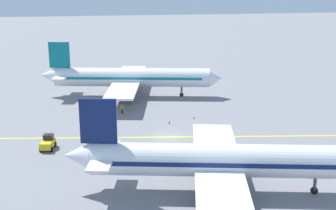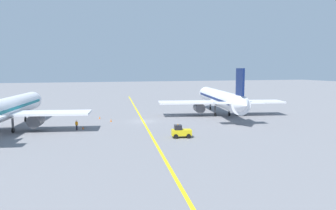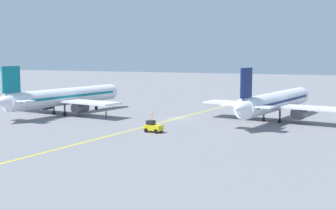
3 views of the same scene
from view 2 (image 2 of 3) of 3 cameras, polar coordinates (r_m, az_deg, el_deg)
ground_plane at (r=66.07m, az=-4.37°, el=-2.83°), size 400.00×400.00×0.00m
apron_yellow_centreline at (r=66.07m, az=-4.37°, el=-2.83°), size 15.77×119.06×0.01m
airplane_at_gate at (r=61.31m, az=-26.46°, el=-0.70°), size 28.48×35.39×10.60m
airplane_adjacent_stand at (r=74.80m, az=9.14°, el=1.05°), size 28.48×35.36×10.60m
baggage_tug_white at (r=50.30m, az=2.26°, el=-4.68°), size 3.22×2.19×2.11m
ground_crew_worker at (r=58.53m, az=-15.63°, el=-3.34°), size 0.44×0.44×1.68m
traffic_cone_near_nose at (r=66.15m, az=-9.90°, el=-2.65°), size 0.32×0.32×0.55m
traffic_cone_mid_apron at (r=59.10m, az=-14.58°, el=-3.84°), size 0.32×0.32×0.55m
traffic_cone_by_wingtip at (r=70.32m, az=-11.80°, el=-2.16°), size 0.32×0.32×0.55m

